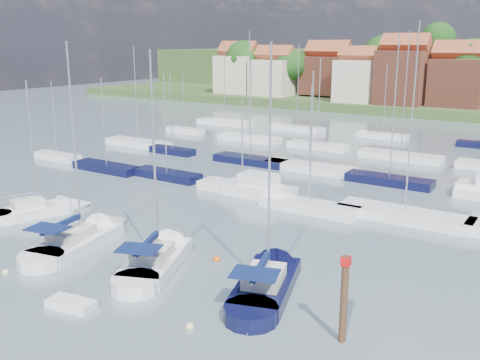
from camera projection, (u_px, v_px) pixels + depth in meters
The scene contains 13 objects.
ground at pixel (384, 165), 63.73m from camera, with size 260.00×260.00×0.00m, color #44515D.
sailboat_left at pixel (89, 236), 39.08m from camera, with size 5.22×11.74×15.45m.
sailboat_centre at pixel (162, 255), 35.67m from camera, with size 6.83×11.24×14.92m.
sailboat_navy at pixel (271, 277), 32.26m from camera, with size 6.18×11.45×15.39m.
sailboat_far at pixel (44, 210), 45.19m from camera, with size 5.33×9.40×12.21m.
tender at pixel (71, 304), 29.23m from camera, with size 2.85×1.69×0.58m.
timber_piling at pixel (343, 317), 25.65m from camera, with size 0.40×0.40×6.69m.
buoy_b at pixel (6, 274), 33.58m from camera, with size 0.43×0.43×0.43m, color beige.
buoy_c at pixel (49, 272), 33.81m from camera, with size 0.46×0.46×0.46m, color #D85914.
buoy_d at pixel (190, 328), 27.16m from camera, with size 0.46×0.46×0.46m, color beige.
buoy_e at pixel (217, 261), 35.61m from camera, with size 0.51×0.51×0.51m, color #D85914.
buoy_f at pixel (249, 334), 26.68m from camera, with size 0.41×0.41×0.41m, color beige.
marina_field at pixel (386, 171), 58.68m from camera, with size 79.62×41.41×15.93m.
Camera 1 is at (19.84, -21.38, 14.09)m, focal length 40.00 mm.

